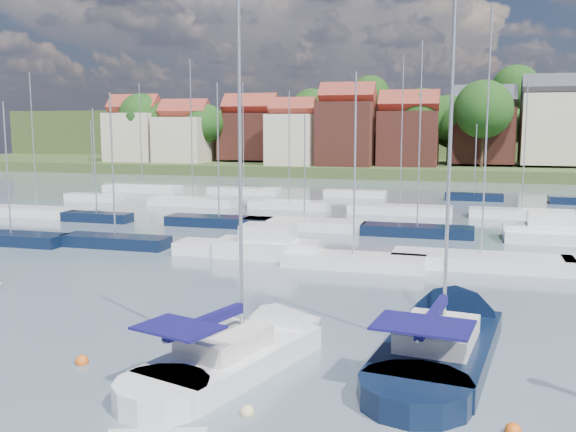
% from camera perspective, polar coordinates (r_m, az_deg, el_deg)
% --- Properties ---
extents(ground, '(260.00, 260.00, 0.00)m').
position_cam_1_polar(ground, '(60.95, 8.78, -0.25)').
color(ground, '#4E5E6A').
rests_on(ground, ground).
extents(sailboat_centre, '(6.29, 12.05, 15.83)m').
position_cam_1_polar(sailboat_centre, '(24.92, -2.83, -11.67)').
color(sailboat_centre, white).
rests_on(sailboat_centre, ground).
extents(sailboat_navy, '(5.42, 14.24, 19.11)m').
position_cam_1_polar(sailboat_navy, '(27.23, 14.11, -10.19)').
color(sailboat_navy, black).
rests_on(sailboat_navy, ground).
extents(buoy_c, '(0.49, 0.49, 0.49)m').
position_cam_1_polar(buoy_c, '(25.54, -17.83, -12.40)').
color(buoy_c, '#D85914').
rests_on(buoy_c, ground).
extents(buoy_d, '(0.45, 0.45, 0.45)m').
position_cam_1_polar(buoy_d, '(20.53, -3.62, -17.24)').
color(buoy_d, beige).
rests_on(buoy_d, ground).
extents(buoy_e, '(0.42, 0.42, 0.42)m').
position_cam_1_polar(buoy_e, '(28.72, 13.46, -9.92)').
color(buoy_e, '#D85914').
rests_on(buoy_e, ground).
extents(marina_field, '(79.62, 41.41, 15.93)m').
position_cam_1_polar(marina_field, '(55.91, 10.11, -0.59)').
color(marina_field, white).
rests_on(marina_field, ground).
extents(far_shore_town, '(212.46, 90.00, 22.27)m').
position_cam_1_polar(far_shore_town, '(152.67, 14.07, 6.32)').
color(far_shore_town, '#394924').
rests_on(far_shore_town, ground).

